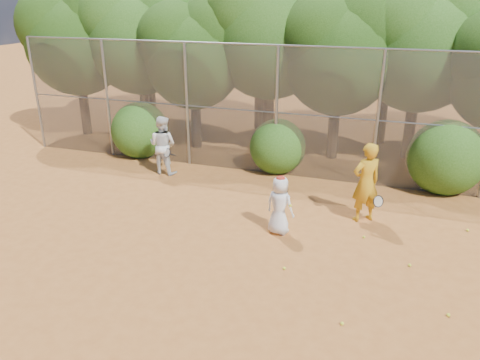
% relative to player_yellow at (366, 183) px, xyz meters
% --- Properties ---
extents(ground, '(80.00, 80.00, 0.00)m').
position_rel_player_yellow_xyz_m(ground, '(-1.97, -3.51, -1.03)').
color(ground, '#9B5623').
rests_on(ground, ground).
extents(fence_back, '(20.05, 0.09, 4.03)m').
position_rel_player_yellow_xyz_m(fence_back, '(-2.09, 2.49, 1.02)').
color(fence_back, gray).
rests_on(fence_back, ground).
extents(tree_0, '(4.38, 3.81, 6.00)m').
position_rel_player_yellow_xyz_m(tree_0, '(-11.41, 4.53, 2.90)').
color(tree_0, black).
rests_on(tree_0, ground).
extents(tree_1, '(4.64, 4.03, 6.35)m').
position_rel_player_yellow_xyz_m(tree_1, '(-8.91, 5.03, 3.14)').
color(tree_1, black).
rests_on(tree_1, ground).
extents(tree_2, '(3.99, 3.47, 5.47)m').
position_rel_player_yellow_xyz_m(tree_2, '(-6.42, 4.33, 2.56)').
color(tree_2, black).
rests_on(tree_2, ground).
extents(tree_3, '(4.89, 4.26, 6.70)m').
position_rel_player_yellow_xyz_m(tree_3, '(-3.91, 5.34, 3.37)').
color(tree_3, black).
rests_on(tree_3, ground).
extents(tree_4, '(4.19, 3.64, 5.73)m').
position_rel_player_yellow_xyz_m(tree_4, '(-1.42, 4.73, 2.73)').
color(tree_4, black).
rests_on(tree_4, ground).
extents(tree_5, '(4.51, 3.92, 6.17)m').
position_rel_player_yellow_xyz_m(tree_5, '(1.09, 5.53, 3.02)').
color(tree_5, black).
rests_on(tree_5, ground).
extents(tree_9, '(4.83, 4.20, 6.62)m').
position_rel_player_yellow_xyz_m(tree_9, '(-9.91, 7.34, 3.31)').
color(tree_9, black).
rests_on(tree_9, ground).
extents(tree_10, '(5.15, 4.48, 7.06)m').
position_rel_player_yellow_xyz_m(tree_10, '(-4.90, 7.54, 3.60)').
color(tree_10, black).
rests_on(tree_10, ground).
extents(tree_11, '(4.64, 4.03, 6.35)m').
position_rel_player_yellow_xyz_m(tree_11, '(0.09, 7.13, 3.14)').
color(tree_11, black).
rests_on(tree_11, ground).
extents(bush_0, '(2.00, 2.00, 2.00)m').
position_rel_player_yellow_xyz_m(bush_0, '(-7.97, 2.79, -0.03)').
color(bush_0, '#254F13').
rests_on(bush_0, ground).
extents(bush_1, '(1.80, 1.80, 1.80)m').
position_rel_player_yellow_xyz_m(bush_1, '(-2.97, 2.79, -0.13)').
color(bush_1, '#254F13').
rests_on(bush_1, ground).
extents(bush_2, '(2.20, 2.20, 2.20)m').
position_rel_player_yellow_xyz_m(bush_2, '(2.03, 2.79, 0.07)').
color(bush_2, '#254F13').
rests_on(bush_2, ground).
extents(player_yellow, '(0.95, 0.84, 2.06)m').
position_rel_player_yellow_xyz_m(player_yellow, '(0.00, 0.00, 0.00)').
color(player_yellow, '#C68F17').
rests_on(player_yellow, ground).
extents(player_teen, '(0.81, 0.64, 1.47)m').
position_rel_player_yellow_xyz_m(player_teen, '(-1.86, -1.35, -0.29)').
color(player_teen, silver).
rests_on(player_teen, ground).
extents(player_white, '(0.96, 0.82, 1.87)m').
position_rel_player_yellow_xyz_m(player_white, '(-6.37, 1.43, -0.09)').
color(player_white, silver).
rests_on(player_white, ground).
extents(ball_0, '(0.07, 0.07, 0.07)m').
position_rel_player_yellow_xyz_m(ball_0, '(1.16, -1.95, -0.99)').
color(ball_0, '#CCD927').
rests_on(ball_0, ground).
extents(ball_1, '(0.07, 0.07, 0.07)m').
position_rel_player_yellow_xyz_m(ball_1, '(0.13, -1.00, -0.99)').
color(ball_1, '#CCD927').
rests_on(ball_1, ground).
extents(ball_2, '(0.07, 0.07, 0.07)m').
position_rel_player_yellow_xyz_m(ball_2, '(0.03, -4.32, -0.99)').
color(ball_2, '#CCD927').
rests_on(ball_2, ground).
extents(ball_3, '(0.07, 0.07, 0.07)m').
position_rel_player_yellow_xyz_m(ball_3, '(1.81, -3.48, -0.99)').
color(ball_3, '#CCD927').
rests_on(ball_3, ground).
extents(ball_4, '(0.07, 0.07, 0.07)m').
position_rel_player_yellow_xyz_m(ball_4, '(-1.34, -2.92, -0.99)').
color(ball_4, '#CCD927').
rests_on(ball_4, ground).
extents(ball_5, '(0.07, 0.07, 0.07)m').
position_rel_player_yellow_xyz_m(ball_5, '(2.50, 0.17, -0.99)').
color(ball_5, '#CCD927').
rests_on(ball_5, ground).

